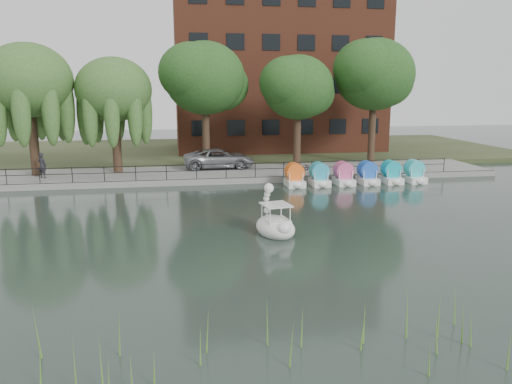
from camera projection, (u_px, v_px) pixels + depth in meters
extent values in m
plane|color=#34453E|center=(260.00, 241.00, 21.22)|extent=(120.00, 120.00, 0.00)
cube|color=gray|center=(222.00, 174.00, 36.62)|extent=(40.00, 6.00, 0.40)
cube|color=gray|center=(227.00, 181.00, 33.77)|extent=(40.00, 0.25, 0.40)
cube|color=#47512D|center=(208.00, 151.00, 50.14)|extent=(60.00, 22.00, 0.36)
cylinder|color=black|center=(226.00, 164.00, 33.73)|extent=(32.00, 0.04, 0.04)
cylinder|color=black|center=(226.00, 170.00, 33.81)|extent=(32.00, 0.04, 0.04)
cylinder|color=black|center=(226.00, 171.00, 33.82)|extent=(0.05, 0.05, 1.00)
cube|color=#4C1E16|center=(277.00, 57.00, 49.39)|extent=(20.00, 10.00, 18.00)
cylinder|color=#473323|center=(34.00, 145.00, 34.52)|extent=(0.60, 0.60, 4.20)
ellipsoid|color=#587F3A|center=(28.00, 80.00, 33.62)|extent=(5.88, 5.88, 5.00)
cylinder|color=#473323|center=(117.00, 146.00, 35.94)|extent=(0.60, 0.60, 3.80)
ellipsoid|color=#587F3A|center=(114.00, 89.00, 35.12)|extent=(5.32, 5.32, 4.52)
cylinder|color=#473323|center=(206.00, 138.00, 37.88)|extent=(0.60, 0.60, 4.50)
ellipsoid|color=#315E24|center=(205.00, 78.00, 36.97)|extent=(6.00, 6.00, 5.10)
cylinder|color=#473323|center=(297.00, 140.00, 38.58)|extent=(0.60, 0.60, 4.05)
ellipsoid|color=#315E24|center=(298.00, 87.00, 37.76)|extent=(5.40, 5.40, 4.59)
cylinder|color=#473323|center=(372.00, 133.00, 40.54)|extent=(0.60, 0.60, 4.72)
ellipsoid|color=#315E24|center=(375.00, 75.00, 39.58)|extent=(6.30, 6.30, 5.36)
imported|color=gray|center=(219.00, 157.00, 37.83)|extent=(2.87, 6.15, 1.70)
imported|color=gray|center=(310.00, 167.00, 35.22)|extent=(0.91, 1.80, 1.00)
imported|color=black|center=(42.00, 164.00, 33.66)|extent=(0.86, 0.77, 1.98)
ellipsoid|color=white|center=(275.00, 228.00, 22.27)|extent=(2.00, 2.77, 0.56)
cube|color=white|center=(276.00, 222.00, 22.12)|extent=(1.21, 1.28, 0.28)
cube|color=white|center=(276.00, 205.00, 22.01)|extent=(1.37, 1.45, 0.06)
ellipsoid|color=white|center=(285.00, 229.00, 21.22)|extent=(0.66, 0.55, 0.53)
sphere|color=white|center=(269.00, 188.00, 22.71)|extent=(0.45, 0.45, 0.45)
cone|color=black|center=(266.00, 187.00, 22.99)|extent=(0.23, 0.27, 0.19)
cylinder|color=yellow|center=(267.00, 188.00, 22.87)|extent=(0.26, 0.13, 0.24)
cube|color=white|center=(295.00, 183.00, 33.04)|extent=(1.15, 1.70, 0.44)
cylinder|color=orange|center=(294.00, 172.00, 32.99)|extent=(0.90, 1.20, 0.90)
cube|color=white|center=(319.00, 182.00, 33.31)|extent=(1.15, 1.70, 0.44)
cylinder|color=#2B9BBC|center=(319.00, 171.00, 33.26)|extent=(0.90, 1.20, 0.90)
cube|color=white|center=(344.00, 181.00, 33.59)|extent=(1.15, 1.70, 0.44)
cylinder|color=#D35189|center=(344.00, 170.00, 33.54)|extent=(0.90, 1.20, 0.90)
cube|color=white|center=(368.00, 181.00, 33.87)|extent=(1.15, 1.70, 0.44)
cylinder|color=blue|center=(367.00, 170.00, 33.81)|extent=(0.90, 1.20, 0.90)
cube|color=white|center=(391.00, 180.00, 34.14)|extent=(1.15, 1.70, 0.44)
cylinder|color=#11A6B4|center=(391.00, 169.00, 34.09)|extent=(0.90, 1.20, 0.90)
cube|color=white|center=(414.00, 179.00, 34.42)|extent=(1.15, 1.70, 0.44)
cylinder|color=#32BCC5|center=(414.00, 168.00, 34.37)|extent=(0.90, 1.20, 0.90)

